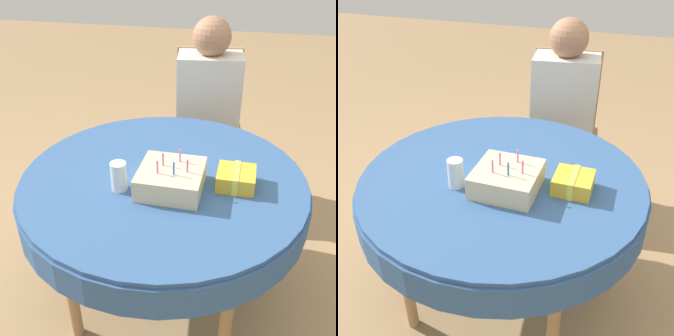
{
  "view_description": "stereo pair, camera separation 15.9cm",
  "coord_description": "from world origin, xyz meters",
  "views": [
    {
      "loc": [
        0.32,
        -1.35,
        1.59
      ],
      "look_at": [
        0.03,
        -0.03,
        0.76
      ],
      "focal_mm": 42.0,
      "sensor_mm": 36.0,
      "label": 1
    },
    {
      "loc": [
        0.48,
        -1.31,
        1.59
      ],
      "look_at": [
        0.03,
        -0.03,
        0.76
      ],
      "focal_mm": 42.0,
      "sensor_mm": 36.0,
      "label": 2
    }
  ],
  "objects": [
    {
      "name": "gift_box",
      "position": [
        0.3,
        -0.01,
        0.74
      ],
      "size": [
        0.15,
        0.16,
        0.07
      ],
      "color": "gold",
      "rests_on": "dining_table"
    },
    {
      "name": "drinking_glass",
      "position": [
        -0.15,
        -0.14,
        0.76
      ],
      "size": [
        0.06,
        0.06,
        0.12
      ],
      "color": "silver",
      "rests_on": "dining_table"
    },
    {
      "name": "birthday_cake",
      "position": [
        0.05,
        -0.09,
        0.75
      ],
      "size": [
        0.25,
        0.25,
        0.15
      ],
      "color": "beige",
      "rests_on": "dining_table"
    },
    {
      "name": "dining_table",
      "position": [
        0.0,
        0.0,
        0.62
      ],
      "size": [
        1.21,
        1.21,
        0.7
      ],
      "color": "#335689",
      "rests_on": "ground_plane"
    },
    {
      "name": "person",
      "position": [
        0.08,
        0.86,
        0.72
      ],
      "size": [
        0.4,
        0.37,
        1.18
      ],
      "rotation": [
        0.0,
        0.0,
        0.13
      ],
      "color": "#9E7051",
      "rests_on": "ground_plane"
    },
    {
      "name": "ground_plane",
      "position": [
        0.0,
        0.0,
        0.0
      ],
      "size": [
        12.0,
        12.0,
        0.0
      ],
      "primitive_type": "plane",
      "color": "#A37F56"
    },
    {
      "name": "chair",
      "position": [
        0.06,
        0.96,
        0.51
      ],
      "size": [
        0.51,
        0.51,
        0.96
      ],
      "rotation": [
        0.0,
        0.0,
        0.13
      ],
      "color": "#A37A4C",
      "rests_on": "ground_plane"
    }
  ]
}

